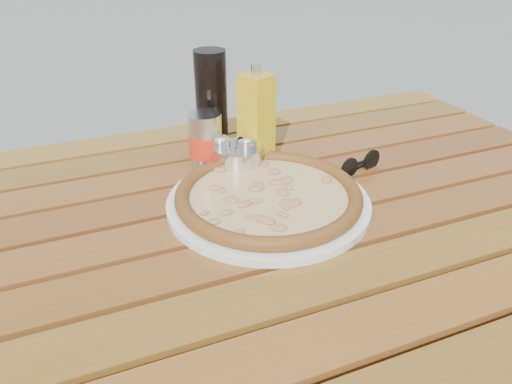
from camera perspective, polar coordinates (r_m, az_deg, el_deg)
name	(u,v)px	position (r m, az deg, el deg)	size (l,w,h in m)	color
table	(260,248)	(0.91, 0.48, -6.37)	(1.40, 0.90, 0.75)	#37190C
plate	(268,203)	(0.89, 1.42, -1.23)	(0.36, 0.36, 0.01)	white
pizza	(268,195)	(0.88, 1.43, -0.34)	(0.34, 0.34, 0.03)	beige
pepper_shaker	(221,155)	(0.99, -4.01, 4.22)	(0.07, 0.07, 0.08)	#AE2013
oregano_shaker	(247,156)	(0.99, -1.09, 4.15)	(0.07, 0.07, 0.08)	#3C4019
dark_bottle	(212,103)	(1.06, -5.10, 10.08)	(0.07, 0.07, 0.22)	black
soda_can	(206,143)	(1.00, -5.77, 5.60)	(0.07, 0.07, 0.12)	silver
olive_oil_cruet	(256,121)	(1.00, 0.03, 8.10)	(0.07, 0.07, 0.21)	gold
parmesan_tin	(239,160)	(0.99, -1.99, 3.70)	(0.13, 0.13, 0.07)	white
sunglasses	(359,165)	(1.02, 11.74, 3.08)	(0.11, 0.05, 0.04)	black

